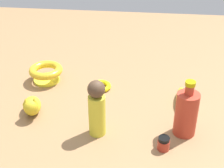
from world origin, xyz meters
The scene contains 8 objects.
ground centered at (0.00, 0.00, 0.00)m, with size 2.00×2.00×0.00m, color #936D47.
bangle centered at (0.06, 0.05, 0.01)m, with size 0.08×0.08×0.02m, color yellow.
bottle_tall centered at (-0.18, -0.26, 0.08)m, with size 0.07×0.07×0.20m.
cat_figurine centered at (-0.14, 0.27, 0.04)m, with size 0.13×0.09×0.09m.
banana centered at (-0.01, -0.26, 0.02)m, with size 0.15×0.04×0.04m, color yellow.
nail_polish_jar centered at (-0.27, -0.19, 0.02)m, with size 0.04×0.04×0.04m.
person_figure_adult centered at (-0.22, 0.02, 0.10)m, with size 0.08×0.08×0.20m.
bowl centered at (0.09, 0.28, 0.04)m, with size 0.14×0.14×0.07m.
Camera 1 is at (-1.06, -0.12, 0.71)m, focal length 53.08 mm.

